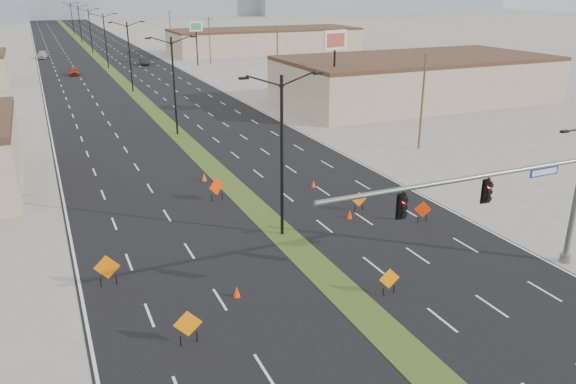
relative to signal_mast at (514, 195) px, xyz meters
name	(u,v)px	position (x,y,z in m)	size (l,w,h in m)	color
ground	(388,335)	(-8.56, -2.00, -4.79)	(600.00, 600.00, 0.00)	gray
road_surface	(106,66)	(-8.56, 98.00, -4.79)	(25.00, 400.00, 0.02)	black
median_strip	(106,66)	(-8.56, 98.00, -4.79)	(2.00, 400.00, 0.04)	#3B4F1C
building_se_near	(416,81)	(25.44, 43.00, -2.04)	(36.00, 18.00, 5.50)	tan
building_se_far	(265,41)	(29.44, 108.00, -2.29)	(44.00, 16.00, 5.00)	tan
signal_mast	(514,195)	(0.00, 0.00, 0.00)	(16.30, 0.60, 8.00)	slate
streetlight_0	(282,152)	(-8.56, 10.00, 0.63)	(5.15, 0.24, 10.02)	black
streetlight_1	(174,83)	(-8.56, 38.00, 0.63)	(5.15, 0.24, 10.02)	black
streetlight_2	(130,55)	(-8.56, 66.00, 0.63)	(5.15, 0.24, 10.02)	black
streetlight_3	(105,39)	(-8.56, 94.00, 0.63)	(5.15, 0.24, 10.02)	black
streetlight_4	(90,29)	(-8.56, 122.00, 0.63)	(5.15, 0.24, 10.02)	black
streetlight_5	(80,23)	(-8.56, 150.00, 0.63)	(5.15, 0.24, 10.02)	black
streetlight_6	(72,18)	(-8.56, 178.00, 0.63)	(5.15, 0.24, 10.02)	black
utility_pole_0	(422,101)	(11.44, 23.00, -0.12)	(1.60, 0.20, 9.00)	#4C3823
utility_pole_1	(277,59)	(11.44, 58.00, -0.12)	(1.60, 0.20, 9.00)	#4C3823
utility_pole_2	(210,40)	(11.44, 93.00, -0.12)	(1.60, 0.20, 9.00)	#4C3823
utility_pole_3	(170,29)	(11.44, 128.00, -0.12)	(1.60, 0.20, 9.00)	#4C3823
car_left	(74,71)	(-15.26, 87.23, -4.13)	(1.55, 3.86, 1.32)	#992810
car_mid	(144,61)	(-1.39, 96.02, -4.10)	(1.46, 4.17, 1.38)	black
car_far	(42,55)	(-19.63, 116.15, -4.07)	(2.02, 4.96, 1.44)	#9EA1A7
construction_sign_0	(107,268)	(-19.44, 7.69, -3.74)	(1.32, 0.28, 1.78)	#E46504
construction_sign_1	(188,325)	(-16.90, 1.00, -3.81)	(1.24, 0.24, 1.67)	orange
construction_sign_2	(217,187)	(-10.56, 17.37, -3.73)	(1.25, 0.58, 1.80)	#ED3304
construction_sign_3	(389,280)	(-6.56, 1.00, -3.93)	(1.11, 0.18, 1.48)	orange
construction_sign_4	(423,210)	(0.70, 7.98, -3.92)	(1.03, 0.50, 1.49)	red
construction_sign_5	(359,200)	(-2.12, 11.43, -3.97)	(1.06, 0.19, 1.41)	#FF6905
cone_0	(237,292)	(-13.68, 3.93, -4.49)	(0.36, 0.36, 0.60)	#FF3505
cone_1	(350,214)	(-3.38, 10.51, -4.48)	(0.38, 0.38, 0.63)	red
cone_2	(314,184)	(-2.81, 17.13, -4.51)	(0.34, 0.34, 0.57)	#FF3E05
cone_3	(204,177)	(-10.17, 22.09, -4.47)	(0.39, 0.39, 0.65)	#FF5905
pole_sign_east_near	(335,46)	(10.49, 38.66, 3.46)	(3.28, 1.06, 10.07)	black
pole_sign_east_far	(196,30)	(8.32, 91.41, 1.93)	(2.73, 0.90, 8.33)	black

